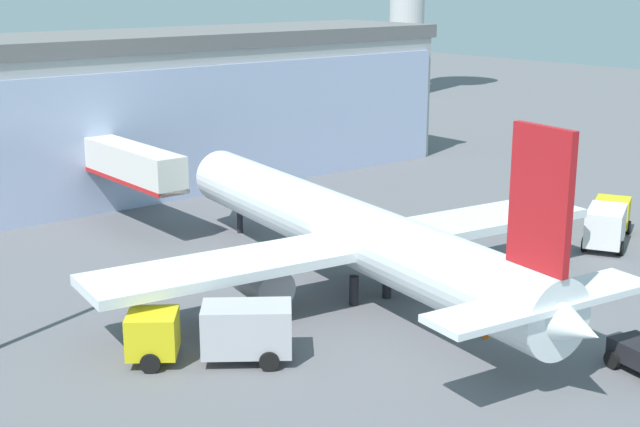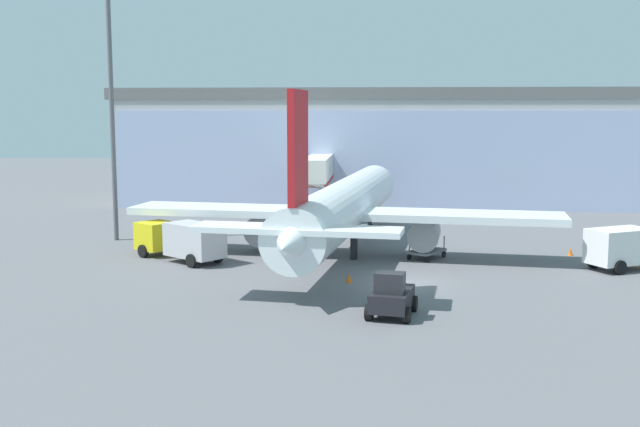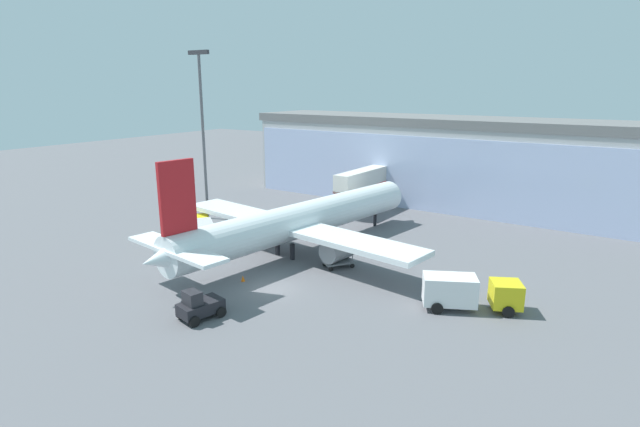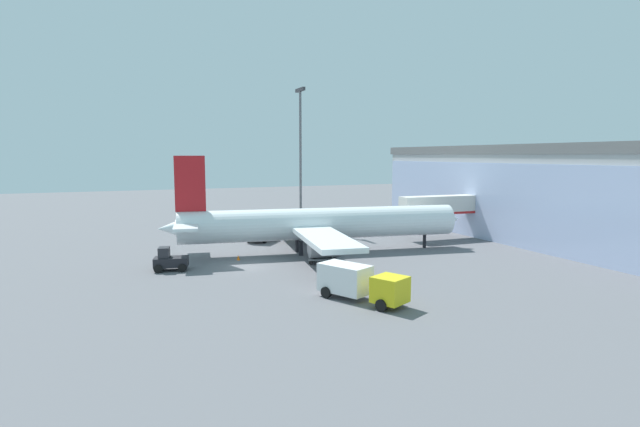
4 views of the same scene
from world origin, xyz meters
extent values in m
plane|color=slate|center=(0.00, 0.00, 0.00)|extent=(240.00, 240.00, 0.00)
cube|color=#A9A9A9|center=(0.00, 39.40, 5.64)|extent=(56.55, 13.75, 11.29)
cube|color=#AFBCE2|center=(-0.17, 33.14, 5.08)|extent=(55.10, 1.80, 10.16)
cube|color=slate|center=(0.00, 39.40, 11.89)|extent=(57.68, 14.03, 1.20)
cube|color=silver|center=(-6.41, 29.11, 4.56)|extent=(2.62, 13.15, 2.40)
cube|color=red|center=(-6.41, 29.11, 3.51)|extent=(2.66, 13.15, 0.30)
cylinder|color=#4C4C51|center=(-6.25, 34.01, 1.68)|extent=(0.70, 0.70, 3.36)
cylinder|color=white|center=(-3.66, 9.82, 3.38)|extent=(8.59, 31.96, 3.56)
cone|color=white|center=(-1.12, 25.51, 3.38)|extent=(4.00, 3.53, 3.56)
cone|color=white|center=(-6.19, -5.88, 3.38)|extent=(3.80, 4.46, 3.21)
cube|color=white|center=(-3.91, 8.25, 3.03)|extent=(30.35, 8.94, 0.50)
cube|color=white|center=(-6.03, -4.89, 3.92)|extent=(11.24, 4.12, 0.30)
cube|color=red|center=(-5.95, -4.40, 8.13)|extent=(0.87, 3.22, 5.94)
cylinder|color=gray|center=(-9.47, 9.65, 1.68)|extent=(2.58, 3.49, 2.10)
cylinder|color=gray|center=(1.81, 7.83, 1.68)|extent=(2.58, 3.49, 2.10)
cylinder|color=black|center=(-5.12, 7.43, 0.80)|extent=(0.50, 0.50, 1.60)
cylinder|color=black|center=(-3.01, 7.09, 0.80)|extent=(0.50, 0.50, 1.60)
cylinder|color=black|center=(-1.60, 22.55, 0.80)|extent=(0.40, 0.40, 1.60)
cube|color=yellow|center=(-16.88, 7.98, 1.40)|extent=(3.09, 3.09, 1.90)
cube|color=#B2B2B7|center=(-13.58, 5.37, 1.55)|extent=(4.50, 4.21, 2.20)
cylinder|color=black|center=(-17.56, 7.12, 0.45)|extent=(0.89, 0.79, 0.90)
cylinder|color=black|center=(-16.19, 8.84, 0.45)|extent=(0.89, 0.79, 0.90)
cylinder|color=black|center=(-13.48, 3.89, 0.45)|extent=(0.89, 0.79, 0.90)
cylinder|color=black|center=(-12.12, 5.61, 0.45)|extent=(0.89, 0.79, 0.90)
cube|color=yellow|center=(17.58, 6.23, 1.40)|extent=(2.94, 2.94, 1.90)
cube|color=white|center=(13.81, 4.39, 1.55)|extent=(4.56, 3.73, 2.20)
cylinder|color=black|center=(17.10, 7.21, 0.45)|extent=(0.94, 0.66, 0.90)
cylinder|color=black|center=(18.06, 5.24, 0.45)|extent=(0.94, 0.66, 0.90)
cylinder|color=black|center=(12.42, 4.94, 0.45)|extent=(0.94, 0.66, 0.90)
cylinder|color=black|center=(13.39, 2.96, 0.45)|extent=(0.94, 0.66, 0.90)
cube|color=slate|center=(1.98, 7.63, 0.52)|extent=(2.91, 3.21, 0.16)
cylinder|color=black|center=(1.94, 6.30, 0.22)|extent=(0.35, 0.43, 0.44)
cylinder|color=slate|center=(1.94, 6.30, 1.05)|extent=(0.08, 0.08, 0.90)
cylinder|color=black|center=(0.75, 7.12, 0.22)|extent=(0.35, 0.43, 0.44)
cylinder|color=slate|center=(0.75, 7.12, 1.05)|extent=(0.08, 0.08, 0.90)
cylinder|color=black|center=(3.21, 8.15, 0.22)|extent=(0.35, 0.43, 0.44)
cylinder|color=slate|center=(3.21, 8.15, 1.05)|extent=(0.08, 0.08, 0.90)
cylinder|color=black|center=(2.03, 8.96, 0.22)|extent=(0.35, 0.43, 0.44)
cylinder|color=slate|center=(2.03, 8.96, 1.05)|extent=(0.08, 0.08, 0.90)
cylinder|color=black|center=(-1.78, -5.82, 0.40)|extent=(0.52, 0.86, 0.80)
cone|color=orange|center=(-3.32, 0.03, 0.28)|extent=(0.36, 0.36, 0.55)
cone|color=orange|center=(12.16, 9.22, 0.28)|extent=(0.36, 0.36, 0.55)
camera|label=1|loc=(-35.36, -24.91, 16.77)|focal=50.00mm
camera|label=2|loc=(-3.10, -43.08, 9.90)|focal=42.00mm
camera|label=3|loc=(24.62, -31.03, 16.70)|focal=28.00mm
camera|label=4|loc=(48.28, -12.36, 11.16)|focal=28.00mm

